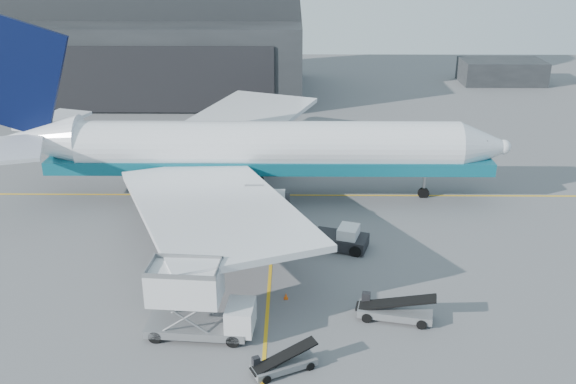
{
  "coord_description": "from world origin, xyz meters",
  "views": [
    {
      "loc": [
        1.79,
        -39.64,
        24.6
      ],
      "look_at": [
        1.34,
        9.77,
        4.5
      ],
      "focal_mm": 40.0,
      "sensor_mm": 36.0,
      "label": 1
    }
  ],
  "objects_px": {
    "belt_loader_a": "(283,364)",
    "belt_loader_b": "(394,311)",
    "catering_truck": "(195,302)",
    "airliner": "(248,149)",
    "pushback_tug": "(342,239)"
  },
  "relations": [
    {
      "from": "catering_truck",
      "to": "belt_loader_b",
      "type": "bearing_deg",
      "value": 13.0
    },
    {
      "from": "belt_loader_a",
      "to": "belt_loader_b",
      "type": "relative_size",
      "value": 0.76
    },
    {
      "from": "pushback_tug",
      "to": "belt_loader_a",
      "type": "height_order",
      "value": "pushback_tug"
    },
    {
      "from": "belt_loader_b",
      "to": "catering_truck",
      "type": "bearing_deg",
      "value": -159.73
    },
    {
      "from": "belt_loader_b",
      "to": "airliner",
      "type": "bearing_deg",
      "value": 129.5
    },
    {
      "from": "airliner",
      "to": "pushback_tug",
      "type": "bearing_deg",
      "value": -52.49
    },
    {
      "from": "airliner",
      "to": "belt_loader_b",
      "type": "bearing_deg",
      "value": -62.39
    },
    {
      "from": "airliner",
      "to": "catering_truck",
      "type": "distance_m",
      "value": 23.85
    },
    {
      "from": "catering_truck",
      "to": "pushback_tug",
      "type": "distance_m",
      "value": 16.37
    },
    {
      "from": "belt_loader_a",
      "to": "belt_loader_b",
      "type": "height_order",
      "value": "belt_loader_b"
    },
    {
      "from": "airliner",
      "to": "belt_loader_a",
      "type": "distance_m",
      "value": 28.0
    },
    {
      "from": "pushback_tug",
      "to": "airliner",
      "type": "bearing_deg",
      "value": 145.15
    },
    {
      "from": "catering_truck",
      "to": "pushback_tug",
      "type": "relative_size",
      "value": 1.45
    },
    {
      "from": "airliner",
      "to": "belt_loader_a",
      "type": "bearing_deg",
      "value": -81.97
    },
    {
      "from": "airliner",
      "to": "belt_loader_a",
      "type": "xyz_separation_m",
      "value": [
        3.86,
        -27.36,
        -4.52
      ]
    }
  ]
}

